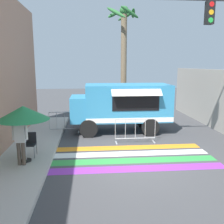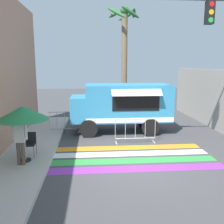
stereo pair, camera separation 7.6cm
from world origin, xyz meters
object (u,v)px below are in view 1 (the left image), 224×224
at_px(traffic_signal_pole, 222,44).
at_px(vendor_person, 20,137).
at_px(folding_chair, 30,142).
at_px(food_truck, 120,104).
at_px(barricade_front, 135,131).
at_px(barricade_side, 64,123).
at_px(patio_umbrella, 23,113).
at_px(palm_tree, 123,47).

distance_m(traffic_signal_pole, vendor_person, 8.72).
bearing_deg(folding_chair, food_truck, 46.68).
bearing_deg(barricade_front, barricade_side, 149.21).
bearing_deg(barricade_side, folding_chair, -103.61).
xyz_separation_m(patio_umbrella, barricade_side, (0.94, 4.39, -1.38)).
height_order(vendor_person, barricade_front, vendor_person).
bearing_deg(barricade_side, barricade_front, -30.79).
bearing_deg(vendor_person, food_truck, 38.14).
xyz_separation_m(traffic_signal_pole, folding_chair, (-7.79, -0.89, -3.75)).
relative_size(patio_umbrella, vendor_person, 1.16).
xyz_separation_m(traffic_signal_pole, palm_tree, (-3.15, 7.14, 0.31)).
bearing_deg(traffic_signal_pole, barricade_side, 156.90).
xyz_separation_m(folding_chair, palm_tree, (4.64, 8.02, 4.05)).
bearing_deg(barricade_front, patio_umbrella, -152.21).
bearing_deg(barricade_side, traffic_signal_pole, -23.10).
bearing_deg(barricade_front, food_truck, 103.61).
bearing_deg(food_truck, barricade_front, -76.39).
distance_m(patio_umbrella, barricade_front, 5.17).
bearing_deg(palm_tree, vendor_person, -117.92).
relative_size(traffic_signal_pole, vendor_person, 3.79).
distance_m(food_truck, vendor_person, 6.15).
distance_m(barricade_front, barricade_side, 4.04).
xyz_separation_m(traffic_signal_pole, vendor_person, (-7.88, -1.79, -3.28)).
distance_m(food_truck, barricade_front, 2.28).
distance_m(food_truck, barricade_side, 3.14).
xyz_separation_m(food_truck, palm_tree, (0.74, 4.26, 3.22)).
relative_size(traffic_signal_pole, barricade_front, 3.49).
bearing_deg(food_truck, barricade_side, 178.94).
xyz_separation_m(food_truck, barricade_side, (-2.98, 0.06, -0.98)).
relative_size(folding_chair, vendor_person, 0.51).
height_order(patio_umbrella, vendor_person, patio_umbrella).
bearing_deg(patio_umbrella, vendor_person, -101.90).
height_order(patio_umbrella, palm_tree, palm_tree).
relative_size(food_truck, barricade_side, 3.24).
distance_m(patio_umbrella, palm_tree, 10.18).
bearing_deg(folding_chair, barricade_side, 79.15).
height_order(traffic_signal_pole, barricade_side, traffic_signal_pole).
bearing_deg(palm_tree, patio_umbrella, -118.48).
xyz_separation_m(food_truck, folding_chair, (-3.90, -3.76, -0.83)).
relative_size(folding_chair, palm_tree, 0.12).
height_order(food_truck, barricade_front, food_truck).
xyz_separation_m(traffic_signal_pole, barricade_side, (-6.87, 2.93, -3.89)).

